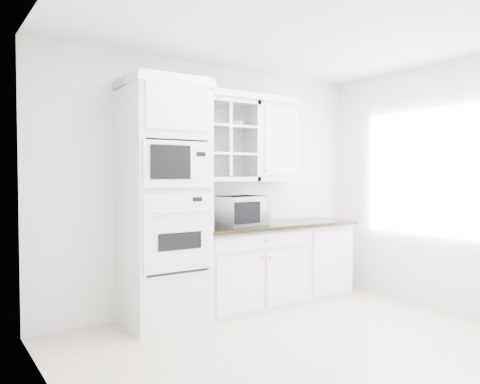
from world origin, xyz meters
TOP-DOWN VIEW (x-y plane):
  - ground at (0.00, 0.00)m, footprint 4.00×3.50m
  - room_shell at (0.00, 0.43)m, footprint 4.00×3.50m
  - oven_column at (-0.75, 1.42)m, footprint 0.76×0.68m
  - base_cabinet_run at (0.28, 1.45)m, footprint 1.32×0.67m
  - extra_base_cabinet at (1.28, 1.45)m, footprint 0.72×0.67m
  - upper_cabinet_glass at (0.03, 1.58)m, footprint 0.80×0.33m
  - upper_cabinet_solid at (0.71, 1.58)m, footprint 0.55×0.33m
  - crown_molding at (-0.07, 1.56)m, footprint 2.14×0.38m
  - countertop_microwave at (0.13, 1.42)m, footprint 0.62×0.55m
  - bowl_a at (-0.10, 1.59)m, footprint 0.25×0.25m
  - bowl_b at (0.21, 1.60)m, footprint 0.20×0.20m
  - cup_a at (-0.15, 1.59)m, footprint 0.17×0.17m
  - cup_b at (0.14, 1.60)m, footprint 0.09×0.09m

SIDE VIEW (x-z plane):
  - ground at x=0.00m, z-range 0.00..0.01m
  - base_cabinet_run at x=0.28m, z-range 0.00..0.92m
  - extra_base_cabinet at x=1.28m, z-range 0.00..0.92m
  - countertop_microwave at x=0.13m, z-range 0.92..1.24m
  - oven_column at x=-0.75m, z-range 0.00..2.40m
  - cup_b at x=0.14m, z-range 1.71..1.79m
  - cup_a at x=-0.15m, z-range 1.71..1.82m
  - room_shell at x=0.00m, z-range 0.43..3.13m
  - upper_cabinet_glass at x=0.03m, z-range 1.40..2.30m
  - upper_cabinet_solid at x=0.71m, z-range 1.40..2.30m
  - bowl_b at x=0.21m, z-range 2.01..2.07m
  - bowl_a at x=-0.10m, z-range 2.01..2.07m
  - crown_molding at x=-0.07m, z-range 2.30..2.37m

